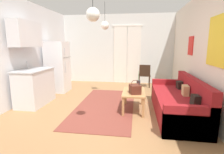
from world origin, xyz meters
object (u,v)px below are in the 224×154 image
bamboo_vase (138,85)px  accent_chair (145,74)px  pendant_lamp_far (105,25)px  coffee_table (134,94)px  pendant_lamp_near (93,14)px  handbag (135,89)px  couch (179,103)px  refrigerator (58,67)px

bamboo_vase → accent_chair: (0.24, 2.19, -0.11)m
accent_chair → pendant_lamp_far: 2.37m
coffee_table → accent_chair: 2.35m
coffee_table → accent_chair: (0.34, 2.32, 0.08)m
coffee_table → bamboo_vase: bamboo_vase is taller
bamboo_vase → pendant_lamp_near: size_ratio=0.57×
handbag → pendant_lamp_near: pendant_lamp_near is taller
bamboo_vase → handbag: bearing=-104.8°
coffee_table → pendant_lamp_far: pendant_lamp_far is taller
handbag → accent_chair: size_ratio=0.39×
bamboo_vase → pendant_lamp_far: 1.96m
bamboo_vase → handbag: (-0.08, -0.29, -0.02)m
accent_chair → couch: bearing=106.0°
handbag → pendant_lamp_far: bearing=127.0°
pendant_lamp_near → pendant_lamp_far: same height
bamboo_vase → handbag: bamboo_vase is taller
refrigerator → pendant_lamp_far: size_ratio=2.16×
couch → pendant_lamp_far: pendant_lamp_far is taller
refrigerator → accent_chair: 3.00m
couch → pendant_lamp_far: 2.80m
couch → accent_chair: bearing=104.8°
refrigerator → pendant_lamp_far: pendant_lamp_far is taller
bamboo_vase → pendant_lamp_near: (-0.73, -1.34, 1.39)m
coffee_table → bamboo_vase: (0.10, 0.13, 0.19)m
handbag → pendant_lamp_near: size_ratio=0.40×
pendant_lamp_far → bamboo_vase: bearing=-42.7°
coffee_table → handbag: size_ratio=2.70×
couch → coffee_table: couch is taller
couch → bamboo_vase: 0.97m
coffee_table → accent_chair: bearing=81.7°
pendant_lamp_far → coffee_table: bearing=-49.9°
bamboo_vase → pendant_lamp_near: 2.07m
couch → pendant_lamp_near: size_ratio=2.69×
bamboo_vase → refrigerator: (-2.58, 1.21, 0.23)m
coffee_table → couch: bearing=-8.0°
bamboo_vase → pendant_lamp_near: bearing=-118.6°
refrigerator → pendant_lamp_far: (1.62, -0.33, 1.23)m
couch → coffee_table: size_ratio=2.51×
accent_chair → pendant_lamp_far: size_ratio=1.10×
pendant_lamp_near → handbag: bearing=58.2°
handbag → accent_chair: bearing=82.8°
pendant_lamp_near → refrigerator: bearing=125.9°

